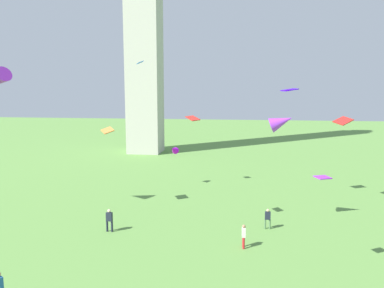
{
  "coord_description": "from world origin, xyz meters",
  "views": [
    {
      "loc": [
        5.06,
        -9.64,
        10.83
      ],
      "look_at": [
        1.88,
        14.31,
        7.25
      ],
      "focal_mm": 36.01,
      "sensor_mm": 36.0,
      "label": 1
    }
  ],
  "objects": [
    {
      "name": "person_1",
      "position": [
        7.09,
        19.26,
        0.9
      ],
      "size": [
        0.49,
        0.25,
        1.59
      ],
      "rotation": [
        0.0,
        0.0,
        3.17
      ],
      "color": "#51754C",
      "rests_on": "ground_plane"
    },
    {
      "name": "person_3",
      "position": [
        5.26,
        15.48,
        0.93
      ],
      "size": [
        0.27,
        0.51,
        1.63
      ],
      "rotation": [
        0.0,
        0.0,
        4.77
      ],
      "color": "red",
      "rests_on": "ground_plane"
    },
    {
      "name": "kite_flying_5",
      "position": [
        7.91,
        19.54,
        8.28
      ],
      "size": [
        2.05,
        1.37,
        1.68
      ],
      "rotation": [
        0.0,
        0.0,
        1.46
      ],
      "color": "#9B36E4"
    },
    {
      "name": "kite_flying_3",
      "position": [
        13.99,
        26.26,
        7.84
      ],
      "size": [
        1.94,
        1.83,
        0.74
      ],
      "rotation": [
        0.0,
        0.0,
        0.73
      ],
      "color": "red"
    },
    {
      "name": "person_4",
      "position": [
        -4.78,
        17.13,
        0.99
      ],
      "size": [
        0.54,
        0.28,
        1.74
      ],
      "rotation": [
        0.0,
        0.0,
        3.09
      ],
      "color": "#1E2333",
      "rests_on": "ground_plane"
    },
    {
      "name": "kite_flying_9",
      "position": [
        -4.99,
        27.61,
        13.21
      ],
      "size": [
        0.86,
        1.01,
        0.33
      ],
      "rotation": [
        0.0,
        0.0,
        5.16
      ],
      "color": "blue"
    },
    {
      "name": "kite_flying_1",
      "position": [
        -2.28,
        30.74,
        4.16
      ],
      "size": [
        1.01,
        1.4,
        1.11
      ],
      "rotation": [
        0.0,
        0.0,
        6.07
      ],
      "color": "#C20DF1"
    },
    {
      "name": "kite_flying_4",
      "position": [
        -6.59,
        22.29,
        7.11
      ],
      "size": [
        1.47,
        1.52,
        0.55
      ],
      "rotation": [
        0.0,
        0.0,
        5.33
      ],
      "color": "orange"
    },
    {
      "name": "kite_flying_2",
      "position": [
        9.21,
        26.46,
        10.59
      ],
      "size": [
        1.65,
        1.44,
        0.28
      ],
      "rotation": [
        0.0,
        0.0,
        0.44
      ],
      "color": "#3C06EC"
    },
    {
      "name": "kite_flying_6",
      "position": [
        1.38,
        18.5,
        8.55
      ],
      "size": [
        1.18,
        1.21,
        0.34
      ],
      "rotation": [
        0.0,
        0.0,
        5.42
      ],
      "color": "red"
    },
    {
      "name": "kite_flying_7",
      "position": [
        9.61,
        12.42,
        5.77
      ],
      "size": [
        1.09,
        1.0,
        0.15
      ],
      "rotation": [
        0.0,
        0.0,
        3.7
      ],
      "color": "purple"
    }
  ]
}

